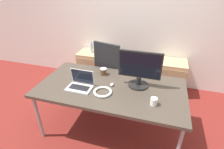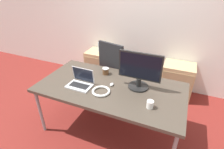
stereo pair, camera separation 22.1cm
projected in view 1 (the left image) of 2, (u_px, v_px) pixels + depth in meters
The scene contains 13 objects.
ground_plane at pixel (111, 127), 2.61m from camera, with size 14.00×14.00×0.00m, color maroon.
wall_back at pixel (134, 18), 3.20m from camera, with size 10.00×0.05×2.60m.
desk at pixel (111, 89), 2.26m from camera, with size 1.87×0.96×0.73m.
office_chair at pixel (113, 77), 3.06m from camera, with size 0.58×0.61×1.10m.
cabinet_left at pixel (93, 66), 3.67m from camera, with size 0.53×0.43×0.63m.
cabinet_right at pixel (169, 77), 3.28m from camera, with size 0.53×0.43×0.63m.
water_bottle at pixel (92, 48), 3.47m from camera, with size 0.06×0.06×0.21m.
laptop_center at pixel (80, 84), 2.21m from camera, with size 0.32×0.23×0.22m.
monitor at pixel (140, 69), 2.15m from camera, with size 0.53×0.26×0.47m.
mouse at pixel (112, 84), 2.25m from camera, with size 0.04×0.07×0.03m.
coffee_cup_white at pixel (154, 101), 1.91m from camera, with size 0.08×0.08×0.09m.
coffee_cup_brown at pixel (103, 72), 2.49m from camera, with size 0.09×0.09×0.10m.
cable_coil at pixel (103, 92), 2.11m from camera, with size 0.23×0.23×0.03m.
Camera 1 is at (0.55, -1.80, 1.97)m, focal length 28.00 mm.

